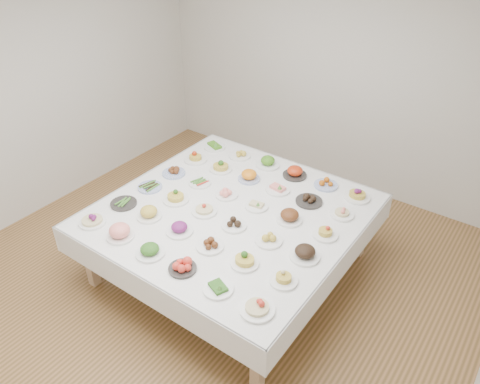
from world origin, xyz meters
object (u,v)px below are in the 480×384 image
Objects in this scene: display_table at (231,215)px; dish_35 at (358,192)px; dish_18 at (174,171)px; dish_0 at (92,217)px.

dish_35 is (0.90, 0.90, 0.14)m from display_table.
dish_0 is at bearing -90.79° from dish_18.
display_table is 8.88× the size of dish_0.
dish_18 is at bearing -158.02° from dish_35.
dish_18 reaches higher than display_table.
dish_0 is at bearing -134.98° from dish_35.
dish_0 is 1.02× the size of dish_35.
display_table is 9.10× the size of dish_35.
display_table is at bearing 45.05° from dish_0.
dish_35 is (1.81, 0.73, 0.03)m from dish_18.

